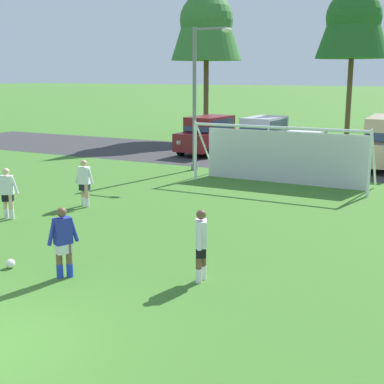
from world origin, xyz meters
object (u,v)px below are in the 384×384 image
Objects in this scene: soccer_goal at (282,154)px; player_winger_right at (7,194)px; player_midfield_center at (63,243)px; parked_car_slot_center_left at (307,146)px; player_defender_far at (84,183)px; parked_car_slot_far_left at (208,135)px; parked_car_slot_left at (263,136)px; street_lamp at (198,98)px; player_winger_left at (201,246)px; soccer_ball at (10,264)px.

player_winger_right is at bearing -122.54° from soccer_goal.
player_midfield_center is 18.34m from parked_car_slot_center_left.
player_defender_far is at bearing -108.64° from parked_car_slot_center_left.
player_midfield_center is at bearing -73.83° from parked_car_slot_far_left.
player_winger_right is at bearing -88.00° from parked_car_slot_far_left.
parked_car_slot_left is 6.61m from street_lamp.
player_defender_far is 1.00× the size of player_winger_left.
soccer_ball is 19.63m from parked_car_slot_far_left.
player_midfield_center is at bearing -32.38° from player_winger_right.
parked_car_slot_center_left is (2.01, 18.46, 0.77)m from soccer_ball.
soccer_goal reaches higher than player_midfield_center.
street_lamp reaches higher than parked_car_slot_far_left.
player_winger_left is 0.25× the size of street_lamp.
soccer_ball is 0.03× the size of soccer_goal.
parked_car_slot_far_left is (-8.37, 17.83, 0.29)m from player_winger_left.
soccer_goal is 1.74× the size of parked_car_slot_center_left.
soccer_ball is at bearing -175.16° from player_midfield_center.
parked_car_slot_left is at bearing 84.82° from player_defender_far.
street_lamp reaches higher than parked_car_slot_left.
parked_car_slot_far_left is at bearing 173.01° from parked_car_slot_center_left.
player_winger_right is 11.15m from street_lamp.
parked_car_slot_left reaches higher than player_midfield_center.
parked_car_slot_left reaches higher than player_defender_far.
street_lamp is at bearing 82.79° from player_winger_right.
soccer_goal is at bearing -45.02° from parked_car_slot_far_left.
player_defender_far is 8.73m from street_lamp.
soccer_ball is 0.05× the size of parked_car_slot_far_left.
player_winger_left is at bearing -33.04° from player_defender_far.
parked_car_slot_center_left is at bearing 95.38° from soccer_goal.
player_defender_far is (-4.85, -6.94, -0.47)m from soccer_goal.
street_lamp reaches higher than soccer_goal.
parked_car_slot_left reaches higher than player_winger_left.
player_midfield_center and player_winger_right have the same top height.
street_lamp is at bearing -69.61° from parked_car_slot_far_left.
parked_car_slot_far_left is at bearing -162.75° from parked_car_slot_left.
player_defender_far is at bearing -124.91° from soccer_goal.
player_midfield_center is 20.16m from parked_car_slot_left.
soccer_ball is at bearing -43.84° from player_winger_right.
street_lamp is at bearing 104.55° from player_midfield_center.
player_winger_left is 0.35× the size of parked_car_slot_left.
soccer_goal reaches higher than parked_car_slot_far_left.
player_winger_left is at bearing -80.78° from soccer_goal.
parked_car_slot_far_left reaches higher than player_winger_left.
street_lamp is at bearing 98.34° from soccer_ball.
soccer_ball is 18.59m from parked_car_slot_center_left.
soccer_goal is 4.54× the size of player_winger_left.
soccer_ball is at bearing -81.66° from street_lamp.
parked_car_slot_center_left is (5.43, 15.18, 0.05)m from player_winger_right.
parked_car_slot_far_left is (-6.54, 6.54, -0.18)m from soccer_goal.
player_midfield_center is 0.25× the size of street_lamp.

